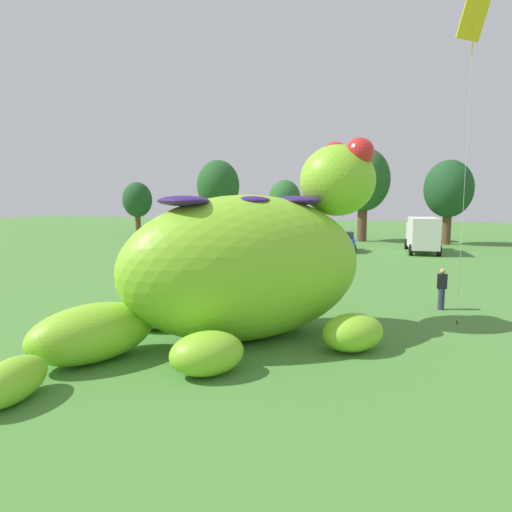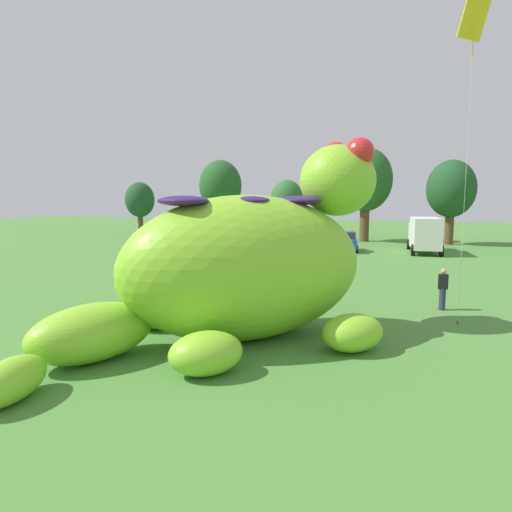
{
  "view_description": "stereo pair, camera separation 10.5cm",
  "coord_description": "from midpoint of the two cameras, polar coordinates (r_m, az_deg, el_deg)",
  "views": [
    {
      "loc": [
        4.85,
        -14.59,
        4.59
      ],
      "look_at": [
        0.12,
        0.34,
        2.6
      ],
      "focal_mm": 32.39,
      "sensor_mm": 36.0,
      "label": 1
    },
    {
      "loc": [
        4.95,
        -14.56,
        4.59
      ],
      "look_at": [
        0.12,
        0.34,
        2.6
      ],
      "focal_mm": 32.39,
      "sensor_mm": 36.0,
      "label": 2
    }
  ],
  "objects": [
    {
      "name": "ground_plane",
      "position": [
        16.04,
        -0.97,
        -9.38
      ],
      "size": [
        160.0,
        160.0,
        0.0
      ],
      "primitive_type": "plane",
      "color": "#4C8438"
    },
    {
      "name": "giant_inflatable_creature",
      "position": [
        14.85,
        -1.39,
        -1.19
      ],
      "size": [
        9.74,
        11.94,
        6.59
      ],
      "color": "#8CD12D",
      "rests_on": "ground"
    },
    {
      "name": "car_red",
      "position": [
        44.67,
        -5.53,
        2.41
      ],
      "size": [
        2.28,
        4.26,
        1.72
      ],
      "color": "red",
      "rests_on": "ground"
    },
    {
      "name": "car_black",
      "position": [
        42.98,
        -2.12,
        2.25
      ],
      "size": [
        2.34,
        4.29,
        1.72
      ],
      "color": "black",
      "rests_on": "ground"
    },
    {
      "name": "car_orange",
      "position": [
        42.2,
        2.2,
        2.16
      ],
      "size": [
        2.18,
        4.22,
        1.72
      ],
      "color": "orange",
      "rests_on": "ground"
    },
    {
      "name": "car_yellow",
      "position": [
        41.14,
        6.21,
        1.99
      ],
      "size": [
        2.38,
        4.3,
        1.72
      ],
      "color": "yellow",
      "rests_on": "ground"
    },
    {
      "name": "car_blue",
      "position": [
        40.36,
        10.74,
        1.81
      ],
      "size": [
        2.39,
        4.31,
        1.72
      ],
      "color": "#2347B7",
      "rests_on": "ground"
    },
    {
      "name": "box_truck",
      "position": [
        40.99,
        19.76,
        2.63
      ],
      "size": [
        2.76,
        6.54,
        2.95
      ],
      "color": "silver",
      "rests_on": "ground"
    },
    {
      "name": "tree_far_left",
      "position": [
        60.57,
        -14.5,
        6.7
      ],
      "size": [
        3.67,
        3.67,
        6.52
      ],
      "color": "brown",
      "rests_on": "ground"
    },
    {
      "name": "tree_left",
      "position": [
        56.43,
        -4.75,
        8.57
      ],
      "size": [
        5.11,
        5.11,
        9.07
      ],
      "color": "brown",
      "rests_on": "ground"
    },
    {
      "name": "tree_mid_left",
      "position": [
        53.42,
        3.5,
        6.93
      ],
      "size": [
        3.72,
        3.72,
        6.6
      ],
      "color": "brown",
      "rests_on": "ground"
    },
    {
      "name": "tree_centre_left",
      "position": [
        49.91,
        13.06,
        9.09
      ],
      "size": [
        5.48,
        5.48,
        9.72
      ],
      "color": "brown",
      "rests_on": "ground"
    },
    {
      "name": "tree_centre",
      "position": [
        49.04,
        22.63,
        7.61
      ],
      "size": [
        4.63,
        4.63,
        8.22
      ],
      "color": "brown",
      "rests_on": "ground"
    },
    {
      "name": "spectator_near_inflatable",
      "position": [
        27.38,
        -4.82,
        -0.63
      ],
      "size": [
        0.38,
        0.26,
        1.71
      ],
      "color": "#726656",
      "rests_on": "ground"
    },
    {
      "name": "spectator_mid_field",
      "position": [
        27.31,
        -13.99,
        -0.84
      ],
      "size": [
        0.38,
        0.26,
        1.71
      ],
      "color": "#2D334C",
      "rests_on": "ground"
    },
    {
      "name": "spectator_by_cars",
      "position": [
        26.95,
        3.28,
        -0.74
      ],
      "size": [
        0.38,
        0.26,
        1.71
      ],
      "color": "#726656",
      "rests_on": "ground"
    },
    {
      "name": "spectator_wandering",
      "position": [
        20.42,
        21.82,
        -3.83
      ],
      "size": [
        0.38,
        0.26,
        1.71
      ],
      "color": "#2D334C",
      "rests_on": "ground"
    },
    {
      "name": "tethered_flying_kite",
      "position": [
        18.83,
        25.14,
        24.66
      ],
      "size": [
        1.13,
        1.13,
        11.36
      ],
      "color": "brown",
      "rests_on": "ground"
    }
  ]
}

